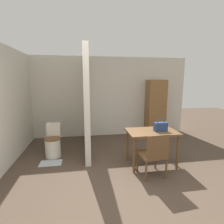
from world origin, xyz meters
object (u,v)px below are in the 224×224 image
(wooden_chair, at_px, (154,153))
(handbag, at_px, (161,127))
(wooden_cabinet, at_px, (155,108))
(toilet, at_px, (53,143))
(dining_table, at_px, (152,135))

(wooden_chair, height_order, handbag, handbag)
(wooden_chair, bearing_deg, wooden_cabinet, 61.82)
(toilet, height_order, wooden_cabinet, wooden_cabinet)
(handbag, height_order, wooden_cabinet, wooden_cabinet)
(wooden_chair, bearing_deg, dining_table, 68.13)
(dining_table, relative_size, wooden_chair, 1.20)
(dining_table, bearing_deg, handbag, -15.75)
(toilet, bearing_deg, wooden_cabinet, 20.95)
(toilet, distance_m, wooden_cabinet, 3.29)
(wooden_cabinet, bearing_deg, wooden_chair, -113.17)
(handbag, relative_size, wooden_cabinet, 0.15)
(handbag, bearing_deg, wooden_chair, -125.80)
(wooden_chair, height_order, toilet, wooden_chair)
(dining_table, height_order, toilet, toilet)
(wooden_cabinet, bearing_deg, handbag, -110.06)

